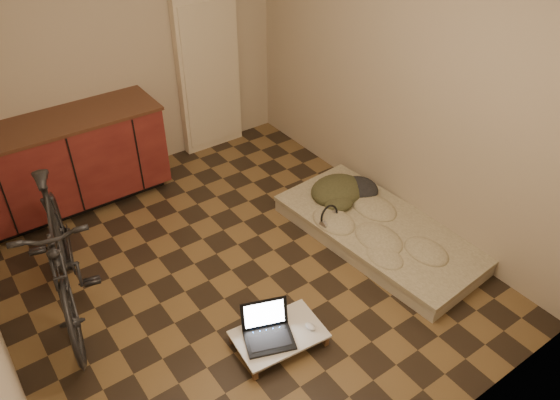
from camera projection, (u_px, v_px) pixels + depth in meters
room_shell at (222, 135)px, 3.85m from camera, size 3.50×4.00×2.60m
cabinets at (65, 163)px, 5.10m from camera, size 1.84×0.62×0.91m
appliance_panel at (209, 74)px, 5.84m from camera, size 0.70×0.10×1.70m
bicycle at (58, 249)px, 3.96m from camera, size 0.90×1.85×1.15m
futon at (380, 232)px, 4.89m from camera, size 1.05×1.95×0.16m
clothing_pile at (344, 184)px, 5.16m from camera, size 0.60×0.51×0.23m
headphones at (329, 215)px, 4.83m from camera, size 0.26×0.24×0.16m
lap_desk at (279, 335)px, 3.92m from camera, size 0.68×0.47×0.11m
laptop at (268, 331)px, 3.87m from camera, size 0.43×0.41×0.23m
mouse at (310, 326)px, 3.95m from camera, size 0.07×0.10×0.03m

